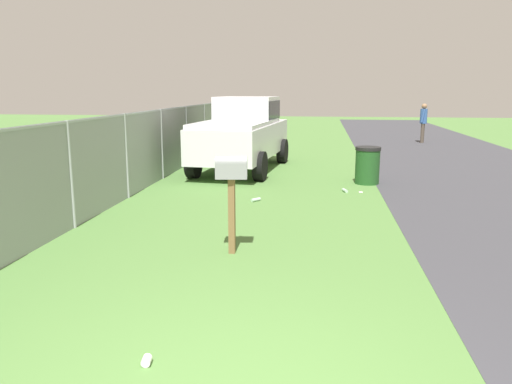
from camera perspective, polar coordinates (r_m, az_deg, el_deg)
name	(u,v)px	position (r m, az deg, el deg)	size (l,w,h in m)	color
mailbox	(231,176)	(6.86, -2.86, 1.81)	(0.25, 0.46, 1.41)	brown
pickup_truck	(243,131)	(14.43, -1.47, 7.02)	(5.08, 2.44, 2.09)	silver
trash_bin	(367,165)	(12.51, 12.78, 3.05)	(0.62, 0.62, 0.92)	#1E4C1E
pedestrian	(423,120)	(22.84, 18.81, 7.88)	(0.47, 0.30, 1.70)	#4C4238
fence_section	(145,147)	(11.96, -12.68, 5.14)	(16.72, 0.07, 1.81)	#9EA3A8
litter_bottle_near_hydrant	(256,200)	(10.32, -0.03, -0.89)	(0.07, 0.07, 0.22)	#B2D8BF
litter_bottle_midfield_b	(345,190)	(11.44, 10.26, 0.17)	(0.07, 0.07, 0.22)	#B2D8BF
litter_wrapper_midfield_a	(361,192)	(11.50, 12.05, 0.00)	(0.12, 0.08, 0.01)	silver
litter_cup_far_scatter	(147,360)	(4.53, -12.56, -18.51)	(0.08, 0.08, 0.10)	white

